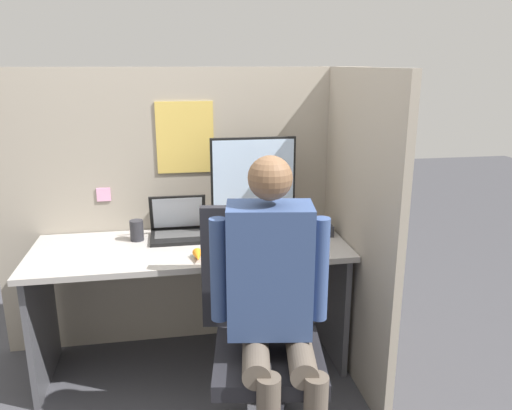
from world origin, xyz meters
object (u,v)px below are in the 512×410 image
(carrot_toy, at_px, (198,256))
(pen_cup, at_px, (137,230))
(monitor, at_px, (253,177))
(person, at_px, (274,295))
(coffee_mug, at_px, (305,225))
(paper_box, at_px, (253,227))
(office_chair, at_px, (260,327))
(stapler, at_px, (327,229))
(laptop, at_px, (178,229))

(carrot_toy, height_order, pen_cup, pen_cup)
(monitor, relative_size, carrot_toy, 3.62)
(monitor, height_order, pen_cup, monitor)
(person, xyz_separation_m, coffee_mug, (0.36, 0.83, 0.01))
(paper_box, distance_m, carrot_toy, 0.48)
(office_chair, distance_m, person, 0.28)
(stapler, height_order, office_chair, office_chair)
(laptop, bearing_deg, person, -67.54)
(monitor, height_order, office_chair, monitor)
(laptop, xyz_separation_m, pen_cup, (-0.22, -0.01, 0.01))
(stapler, bearing_deg, laptop, 174.20)
(monitor, height_order, stapler, monitor)
(paper_box, height_order, stapler, paper_box)
(office_chair, distance_m, coffee_mug, 0.81)
(stapler, xyz_separation_m, coffee_mug, (-0.11, 0.05, 0.01))
(paper_box, xyz_separation_m, person, (-0.06, -0.85, -0.00))
(coffee_mug, height_order, pen_cup, pen_cup)
(coffee_mug, xyz_separation_m, pen_cup, (-0.94, 0.02, 0.02))
(stapler, distance_m, coffee_mug, 0.12)
(paper_box, relative_size, person, 0.25)
(monitor, bearing_deg, pen_cup, 179.92)
(office_chair, xyz_separation_m, pen_cup, (-0.56, 0.70, 0.25))
(carrot_toy, bearing_deg, pen_cup, 131.34)
(monitor, height_order, person, person)
(laptop, xyz_separation_m, coffee_mug, (0.71, -0.03, -0.01))
(stapler, relative_size, coffee_mug, 1.44)
(monitor, bearing_deg, coffee_mug, -4.06)
(laptop, xyz_separation_m, carrot_toy, (0.08, -0.36, -0.02))
(stapler, distance_m, carrot_toy, 0.79)
(coffee_mug, bearing_deg, laptop, 177.37)
(paper_box, bearing_deg, carrot_toy, -133.92)
(stapler, xyz_separation_m, office_chair, (-0.49, -0.62, -0.22))
(monitor, xyz_separation_m, carrot_toy, (-0.33, -0.35, -0.30))
(person, distance_m, coffee_mug, 0.90)
(paper_box, height_order, monitor, monitor)
(person, bearing_deg, paper_box, 85.91)
(office_chair, relative_size, pen_cup, 9.23)
(paper_box, distance_m, coffee_mug, 0.30)
(monitor, relative_size, laptop, 1.54)
(paper_box, xyz_separation_m, pen_cup, (-0.64, 0.00, 0.02))
(stapler, xyz_separation_m, carrot_toy, (-0.74, -0.28, -0.01))
(paper_box, distance_m, person, 0.85)
(carrot_toy, height_order, coffee_mug, coffee_mug)
(paper_box, bearing_deg, office_chair, -97.00)
(pen_cup, bearing_deg, stapler, -3.98)
(stapler, height_order, pen_cup, pen_cup)
(monitor, bearing_deg, office_chair, -96.98)
(monitor, relative_size, stapler, 3.53)
(paper_box, relative_size, stapler, 2.47)
(pen_cup, bearing_deg, coffee_mug, -1.34)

